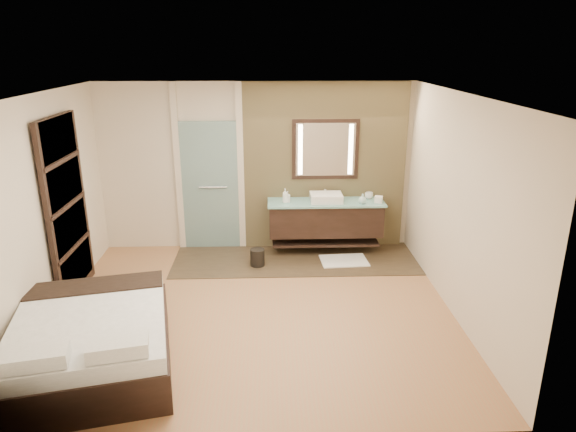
{
  "coord_description": "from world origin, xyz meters",
  "views": [
    {
      "loc": [
        0.21,
        -5.85,
        3.23
      ],
      "look_at": [
        0.45,
        0.6,
        1.07
      ],
      "focal_mm": 32.0,
      "sensor_mm": 36.0,
      "label": 1
    }
  ],
  "objects_px": {
    "vanity": "(325,218)",
    "bed": "(92,342)",
    "mirror_unit": "(325,149)",
    "waste_bin": "(257,258)"
  },
  "relations": [
    {
      "from": "vanity",
      "to": "bed",
      "type": "xyz_separation_m",
      "value": [
        -2.75,
        -3.08,
        -0.27
      ]
    },
    {
      "from": "mirror_unit",
      "to": "waste_bin",
      "type": "distance_m",
      "value": 2.02
    },
    {
      "from": "mirror_unit",
      "to": "bed",
      "type": "xyz_separation_m",
      "value": [
        -2.75,
        -3.31,
        -1.34
      ]
    },
    {
      "from": "vanity",
      "to": "bed",
      "type": "height_order",
      "value": "vanity"
    },
    {
      "from": "waste_bin",
      "to": "mirror_unit",
      "type": "bearing_deg",
      "value": 35.2
    },
    {
      "from": "vanity",
      "to": "mirror_unit",
      "type": "xyz_separation_m",
      "value": [
        0.0,
        0.24,
        1.07
      ]
    },
    {
      "from": "mirror_unit",
      "to": "vanity",
      "type": "bearing_deg",
      "value": -90.0
    },
    {
      "from": "mirror_unit",
      "to": "waste_bin",
      "type": "height_order",
      "value": "mirror_unit"
    },
    {
      "from": "bed",
      "to": "waste_bin",
      "type": "distance_m",
      "value": 3.04
    },
    {
      "from": "bed",
      "to": "waste_bin",
      "type": "height_order",
      "value": "bed"
    }
  ]
}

